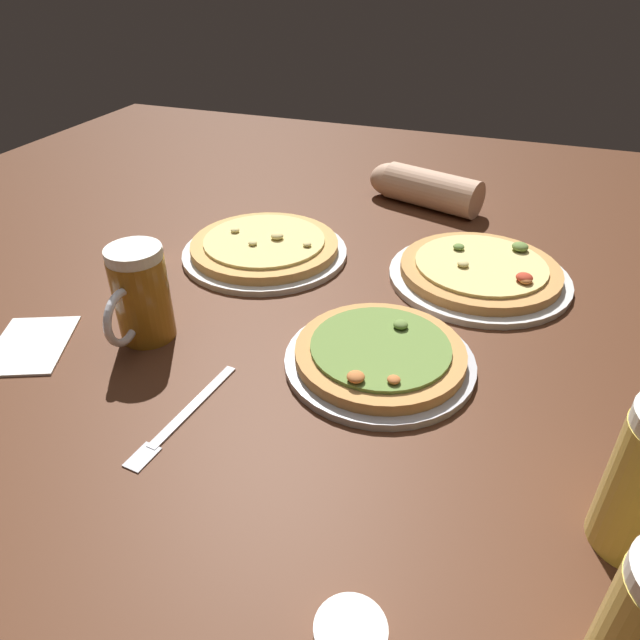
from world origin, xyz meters
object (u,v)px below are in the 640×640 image
diner_arm (420,187)px  ramekin_butter (350,640)px  napkin_folded (30,344)px  pizza_plate_far (480,272)px  pizza_plate_near (380,356)px  ramekin_sauce (148,258)px  pizza_plate_side (265,248)px  fork_left (183,415)px  beer_mug_dark (140,295)px

diner_arm → ramekin_butter: bearing=-81.4°
napkin_folded → diner_arm: bearing=60.0°
pizza_plate_far → diner_arm: (-0.18, 0.32, 0.03)m
ramekin_butter → napkin_folded: 0.66m
pizza_plate_near → ramekin_sauce: 0.52m
pizza_plate_far → napkin_folded: bearing=-144.3°
pizza_plate_side → ramekin_butter: bearing=-59.9°
pizza_plate_far → diner_arm: size_ratio=1.19×
diner_arm → napkin_folded: bearing=-120.0°
pizza_plate_far → ramekin_butter: 0.72m
pizza_plate_near → diner_arm: (-0.07, 0.63, 0.03)m
ramekin_butter → diner_arm: size_ratio=0.23×
fork_left → ramekin_sauce: bearing=129.6°
pizza_plate_near → fork_left: bearing=-137.3°
pizza_plate_side → ramekin_butter: (0.39, -0.67, 0.00)m
beer_mug_dark → napkin_folded: beer_mug_dark is taller
ramekin_butter → fork_left: bearing=144.7°
beer_mug_dark → napkin_folded: (-0.16, -0.09, -0.07)m
pizza_plate_side → napkin_folded: 0.46m
beer_mug_dark → fork_left: 0.22m
pizza_plate_near → pizza_plate_side: size_ratio=0.86×
ramekin_butter → fork_left: (-0.30, 0.21, -0.02)m
pizza_plate_side → ramekin_butter: 0.78m
beer_mug_dark → ramekin_butter: bearing=-38.2°
ramekin_sauce → ramekin_butter: (0.58, -0.55, 0.00)m
pizza_plate_side → pizza_plate_far: bearing=6.2°
pizza_plate_side → diner_arm: bearing=57.6°
beer_mug_dark → diner_arm: beer_mug_dark is taller
diner_arm → pizza_plate_far: bearing=-60.9°
pizza_plate_near → pizza_plate_side: bearing=139.3°
beer_mug_dark → ramekin_butter: beer_mug_dark is taller
ramekin_sauce → diner_arm: (0.42, 0.49, 0.02)m
pizza_plate_near → beer_mug_dark: beer_mug_dark is taller
ramekin_sauce → diner_arm: 0.65m
fork_left → pizza_plate_far: bearing=57.7°
fork_left → pizza_plate_side: bearing=101.4°
pizza_plate_near → fork_left: (-0.21, -0.20, -0.01)m
ramekin_sauce → ramekin_butter: 0.80m
beer_mug_dark → ramekin_sauce: 0.25m
ramekin_sauce → diner_arm: size_ratio=0.22×
ramekin_sauce → fork_left: bearing=-50.4°
pizza_plate_near → napkin_folded: (-0.52, -0.14, -0.01)m
beer_mug_dark → diner_arm: 0.75m
pizza_plate_near → pizza_plate_far: 0.33m
pizza_plate_far → pizza_plate_side: 0.42m
ramekin_butter → pizza_plate_near: bearing=101.5°
ramekin_sauce → napkin_folded: 0.29m
pizza_plate_near → pizza_plate_side: 0.41m
pizza_plate_near → pizza_plate_far: pizza_plate_far is taller
napkin_folded → diner_arm: 0.89m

